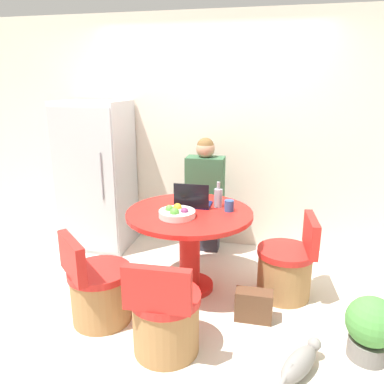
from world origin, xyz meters
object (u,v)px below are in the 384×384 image
Objects in this scene: chair_right_side at (286,269)px; laptop at (193,201)px; dining_table at (190,233)px; handbag at (254,306)px; bottle at (218,197)px; fruit_bowl at (177,213)px; chair_near_camera at (165,319)px; potted_plant at (371,327)px; chair_near_left_corner at (99,291)px; refrigerator at (97,176)px; person_seated at (206,192)px; cat at (300,363)px.

laptop reaches higher than chair_right_side.
handbag is at bearing -30.88° from dining_table.
chair_right_side is at bearing -9.14° from bottle.
laptop reaches higher than fruit_bowl.
potted_plant is at bearing -171.69° from chair_near_camera.
refrigerator is at bearing -21.48° from chair_near_left_corner.
potted_plant is at bearing -33.84° from bottle.
refrigerator is at bearing -112.48° from chair_right_side.
fruit_bowl is 1.67m from potted_plant.
chair_right_side is (0.88, 0.07, -0.30)m from dining_table.
dining_table reaches higher than chair_right_side.
chair_near_camera is at bearing 91.32° from laptop.
chair_near_camera is at bearing 90.79° from person_seated.
cat is at bearing 119.34° from person_seated.
cat is (2.22, -1.67, -0.75)m from refrigerator.
chair_right_side is at bearing 4.49° from dining_table.
dining_table is 2.44× the size of cat.
dining_table is at bearing 89.95° from person_seated.
dining_table is 0.80m from person_seated.
chair_near_camera is at bearing 119.18° from cat.
chair_near_left_corner is at bearing -22.40° from chair_near_camera.
fruit_bowl is at bearing 85.47° from person_seated.
chair_near_camera reaches higher than potted_plant.
chair_near_camera is 0.95m from cat.
refrigerator is 2.31m from handbag.
refrigerator is 1.49× the size of dining_table.
laptop is at bearing -26.41° from refrigerator.
chair_right_side is at bearing 128.40° from potted_plant.
chair_near_camera is 0.79m from handbag.
chair_near_left_corner is 2.03m from potted_plant.
cat is at bearing -37.02° from refrigerator.
cat is (1.56, -0.27, -0.17)m from chair_near_left_corner.
person_seated is 4.09× the size of laptop.
cat is (0.95, -1.04, -0.72)m from laptop.
person_seated is at bearing -90.75° from chair_near_camera.
potted_plant reaches higher than cat.
refrigerator is at bearing -53.43° from chair_near_camera.
chair_near_left_corner is 1.64× the size of cat.
cat is (0.08, -0.98, -0.17)m from chair_right_side.
handbag is (1.22, 0.27, -0.13)m from chair_near_left_corner.
dining_table is 1.49× the size of chair_near_left_corner.
chair_near_left_corner is 0.58× the size of person_seated.
refrigerator reaches higher than chair_right_side.
bottle reaches higher than laptop.
fruit_bowl reaches higher than chair_right_side.
refrigerator is 3.62× the size of potted_plant.
dining_table is 0.30m from fruit_bowl.
refrigerator is at bearing 152.60° from potted_plant.
chair_near_camera reaches higher than handbag.
bottle reaches higher than chair_right_side.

